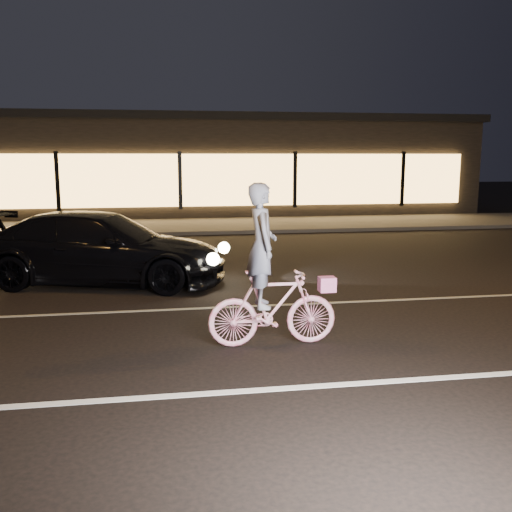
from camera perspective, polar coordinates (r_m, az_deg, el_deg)
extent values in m
plane|color=black|center=(7.75, -3.67, -9.07)|extent=(90.00, 90.00, 0.00)
cube|color=silver|center=(6.35, -2.27, -13.42)|extent=(60.00, 0.12, 0.01)
cube|color=gray|center=(9.65, -4.87, -5.20)|extent=(60.00, 0.10, 0.01)
cube|color=#383533|center=(20.45, -7.33, 2.98)|extent=(30.00, 4.00, 0.12)
cube|color=black|center=(26.30, -7.92, 8.75)|extent=(25.00, 8.00, 4.00)
cube|color=black|center=(26.34, -8.03, 13.21)|extent=(25.40, 8.40, 0.30)
cube|color=#FFB759|center=(22.22, -7.61, 7.51)|extent=(23.00, 0.15, 2.00)
cube|color=black|center=(22.45, -19.24, 7.07)|extent=(0.15, 0.08, 2.20)
cube|color=black|center=(22.14, -7.60, 7.50)|extent=(0.15, 0.08, 2.20)
cube|color=black|center=(22.73, 3.91, 7.63)|extent=(0.15, 0.08, 2.20)
cube|color=black|center=(24.16, 14.45, 7.48)|extent=(0.15, 0.08, 2.20)
imported|color=#FF447B|center=(7.66, 1.67, -5.19)|extent=(1.74, 0.49, 1.05)
imported|color=silver|center=(7.45, 0.58, 1.05)|extent=(0.39, 0.60, 1.64)
cube|color=#D94CA4|center=(7.76, 7.11, -2.82)|extent=(0.22, 0.18, 0.20)
imported|color=black|center=(11.73, -15.23, 0.75)|extent=(5.28, 3.21, 1.43)
sphere|color=#FFF2BF|center=(11.77, -3.23, 0.82)|extent=(0.24, 0.24, 0.24)
sphere|color=#FFF2BF|center=(10.49, -4.32, -0.31)|extent=(0.24, 0.24, 0.24)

